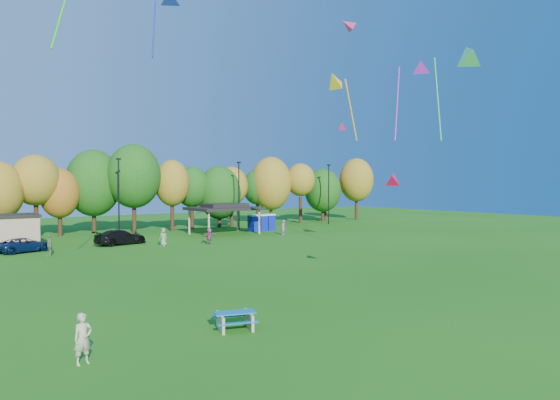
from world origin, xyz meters
TOP-DOWN VIEW (x-y plane):
  - ground at (0.00, 0.00)m, footprint 160.00×160.00m
  - tree_line at (-1.03, 45.51)m, footprint 93.57×10.55m
  - lamp_posts at (2.00, 40.00)m, footprint 64.50×0.25m
  - utility_building at (-10.00, 38.00)m, footprint 6.30×4.30m
  - pavilion at (14.00, 37.00)m, footprint 8.20×6.20m
  - porta_potties at (19.97, 37.50)m, footprint 3.75×1.29m
  - picnic_table at (-5.89, 2.10)m, footprint 2.12×1.93m
  - kite_flyer at (-12.31, 1.70)m, footprint 0.72×0.53m
  - car_c at (-8.72, 33.95)m, footprint 5.14×3.52m
  - car_d at (0.15, 34.16)m, footprint 5.56×3.05m
  - far_person_0 at (19.14, 31.77)m, footprint 0.79×0.69m
  - far_person_3 at (-7.46, 30.02)m, footprint 0.46×1.07m
  - far_person_4 at (3.12, 30.34)m, footprint 0.89×1.04m
  - far_person_5 at (7.60, 29.08)m, footprint 1.65×0.82m
  - kite_2 at (23.21, 14.83)m, footprint 4.74×3.54m
  - kite_6 at (9.76, 12.64)m, footprint 3.43×1.78m
  - kite_7 at (14.49, 16.12)m, footprint 1.95×1.80m
  - kite_8 at (16.11, 5.25)m, footprint 3.82×4.17m
  - kite_12 at (6.58, 4.08)m, footprint 1.67×1.60m
  - kite_14 at (24.68, 27.39)m, footprint 1.65×1.61m

SIDE VIEW (x-z plane):
  - ground at x=0.00m, z-range 0.00..0.00m
  - picnic_table at x=-5.89m, z-range 0.06..0.82m
  - car_c at x=-8.72m, z-range 0.00..1.31m
  - car_d at x=0.15m, z-range 0.00..1.53m
  - far_person_5 at x=7.60m, z-range 0.00..1.71m
  - kite_flyer at x=-12.31m, z-range 0.00..1.80m
  - far_person_4 at x=3.12m, z-range 0.00..1.81m
  - far_person_0 at x=19.14m, z-range 0.00..1.82m
  - far_person_3 at x=-7.46m, z-range 0.00..1.82m
  - porta_potties at x=19.97m, z-range 0.01..2.19m
  - utility_building at x=-10.00m, z-range 0.01..3.26m
  - pavilion at x=14.00m, z-range 1.34..5.11m
  - lamp_posts at x=2.00m, z-range 0.36..9.45m
  - tree_line at x=-1.03m, z-range 0.34..11.49m
  - kite_12 at x=6.58m, z-range 5.95..7.29m
  - kite_14 at x=24.68m, z-range 12.49..13.79m
  - kite_6 at x=9.76m, z-range 11.50..17.05m
  - kite_8 at x=16.11m, z-range 11.88..19.63m
  - kite_2 at x=23.21m, z-range 13.33..21.93m
  - kite_7 at x=14.49m, z-range 19.54..21.14m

